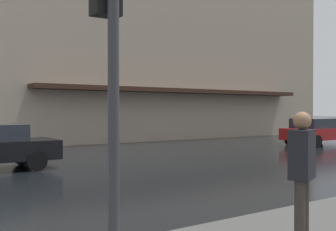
# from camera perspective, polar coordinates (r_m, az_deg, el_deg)

# --- Properties ---
(traffic_signal_post) EXTENTS (0.44, 0.30, 3.56)m
(traffic_signal_post) POSITION_cam_1_polar(r_m,az_deg,el_deg) (4.45, -8.39, 11.97)
(traffic_signal_post) COLOR #333338
(traffic_signal_post) RESTS_ON sidewalk_pavement
(car_red) EXTENTS (1.85, 4.10, 1.41)m
(car_red) POSITION_cam_1_polar(r_m,az_deg,el_deg) (22.81, 20.23, -2.02)
(car_red) COLOR maroon
(car_red) RESTS_ON ground_plane
(pedestrian_by_billboard) EXTENTS (0.38, 0.46, 1.68)m
(pedestrian_by_billboard) POSITION_cam_1_polar(r_m,az_deg,el_deg) (5.24, 18.29, -7.08)
(pedestrian_by_billboard) COLOR black
(pedestrian_by_billboard) RESTS_ON sidewalk_pavement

